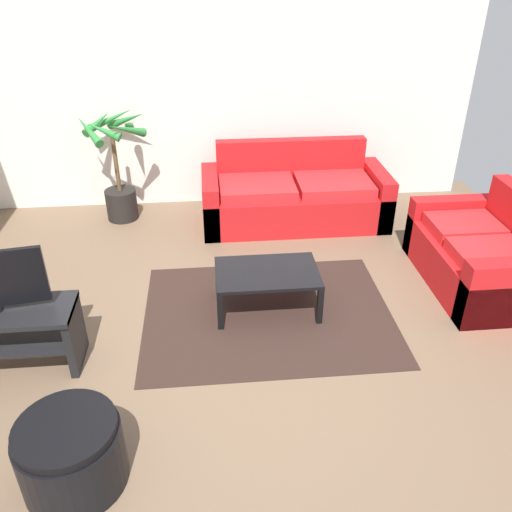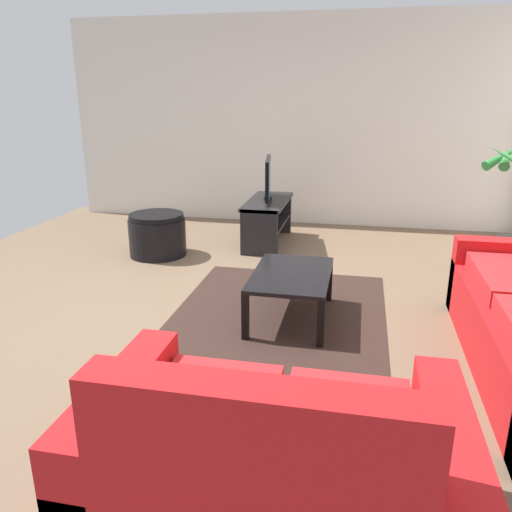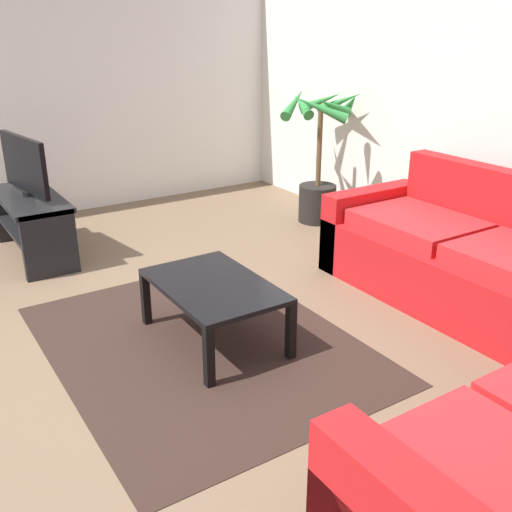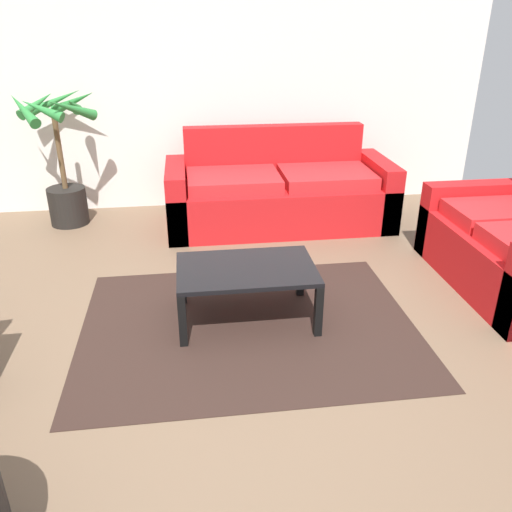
{
  "view_description": "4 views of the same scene",
  "coord_description": "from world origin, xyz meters",
  "px_view_note": "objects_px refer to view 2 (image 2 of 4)",
  "views": [
    {
      "loc": [
        -0.28,
        -3.34,
        2.81
      ],
      "look_at": [
        0.12,
        0.72,
        0.44
      ],
      "focal_mm": 36.75,
      "sensor_mm": 36.0,
      "label": 1
    },
    {
      "loc": [
        3.89,
        1.03,
        1.72
      ],
      "look_at": [
        0.6,
        0.34,
        0.64
      ],
      "focal_mm": 35.51,
      "sensor_mm": 36.0,
      "label": 2
    },
    {
      "loc": [
        3.07,
        -1.01,
        1.86
      ],
      "look_at": [
        0.29,
        0.79,
        0.54
      ],
      "focal_mm": 41.51,
      "sensor_mm": 36.0,
      "label": 3
    },
    {
      "loc": [
        -0.15,
        -2.52,
        1.89
      ],
      "look_at": [
        0.27,
        0.58,
        0.44
      ],
      "focal_mm": 36.67,
      "sensor_mm": 36.0,
      "label": 4
    }
  ],
  "objects_px": {
    "tv_stand": "(268,215)",
    "coffee_table": "(291,279)",
    "couch_loveseat": "(272,473)",
    "ottoman": "(157,235)",
    "tv": "(268,178)"
  },
  "relations": [
    {
      "from": "tv_stand",
      "to": "coffee_table",
      "type": "relative_size",
      "value": 1.21
    },
    {
      "from": "tv_stand",
      "to": "coffee_table",
      "type": "height_order",
      "value": "tv_stand"
    },
    {
      "from": "couch_loveseat",
      "to": "coffee_table",
      "type": "xyz_separation_m",
      "value": [
        -2.08,
        -0.22,
        0.04
      ]
    },
    {
      "from": "coffee_table",
      "to": "ottoman",
      "type": "bearing_deg",
      "value": -129.04
    },
    {
      "from": "tv",
      "to": "ottoman",
      "type": "height_order",
      "value": "tv"
    },
    {
      "from": "coffee_table",
      "to": "couch_loveseat",
      "type": "bearing_deg",
      "value": 5.95
    },
    {
      "from": "tv_stand",
      "to": "ottoman",
      "type": "relative_size",
      "value": 1.76
    },
    {
      "from": "tv_stand",
      "to": "tv",
      "type": "xyz_separation_m",
      "value": [
        -0.0,
        0.0,
        0.44
      ]
    },
    {
      "from": "tv",
      "to": "coffee_table",
      "type": "bearing_deg",
      "value": 15.41
    },
    {
      "from": "couch_loveseat",
      "to": "tv",
      "type": "relative_size",
      "value": 1.84
    },
    {
      "from": "couch_loveseat",
      "to": "ottoman",
      "type": "distance_m",
      "value": 3.94
    },
    {
      "from": "tv_stand",
      "to": "coffee_table",
      "type": "xyz_separation_m",
      "value": [
        2.08,
        0.58,
        -0.0
      ]
    },
    {
      "from": "couch_loveseat",
      "to": "tv",
      "type": "distance_m",
      "value": 4.26
    },
    {
      "from": "tv_stand",
      "to": "tv",
      "type": "distance_m",
      "value": 0.44
    },
    {
      "from": "ottoman",
      "to": "coffee_table",
      "type": "bearing_deg",
      "value": 50.96
    }
  ]
}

